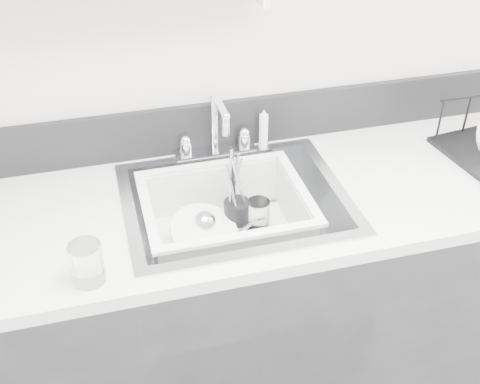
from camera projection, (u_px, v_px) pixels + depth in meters
name	position (u px, v px, depth m)	size (l,w,h in m)	color
room_shell	(419.00, 53.00, 0.65)	(3.50, 3.00, 2.60)	silver
counter_run	(236.00, 311.00, 2.00)	(3.20, 0.62, 0.92)	#242427
backsplash	(212.00, 126.00, 1.92)	(3.20, 0.02, 0.16)	black
sink	(236.00, 224.00, 1.78)	(0.64, 0.52, 0.20)	silver
faucet	(216.00, 139.00, 1.89)	(0.26, 0.18, 0.23)	silver
side_sprayer	(264.00, 129.00, 1.92)	(0.03, 0.03, 0.14)	silver
wash_tub	(226.00, 221.00, 1.77)	(0.48, 0.39, 0.19)	silver
plate_stack	(208.00, 238.00, 1.79)	(0.25, 0.24, 0.10)	white
utensil_cup	(237.00, 213.00, 1.83)	(0.08, 0.08, 0.27)	black
ladle	(225.00, 236.00, 1.77)	(0.29, 0.10, 0.08)	silver
tumbler_in_tub	(258.00, 215.00, 1.84)	(0.07, 0.07, 0.10)	white
tumbler_counter	(87.00, 263.00, 1.43)	(0.08, 0.08, 0.11)	white
bowl_small	(260.00, 247.00, 1.77)	(0.10, 0.10, 0.03)	white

